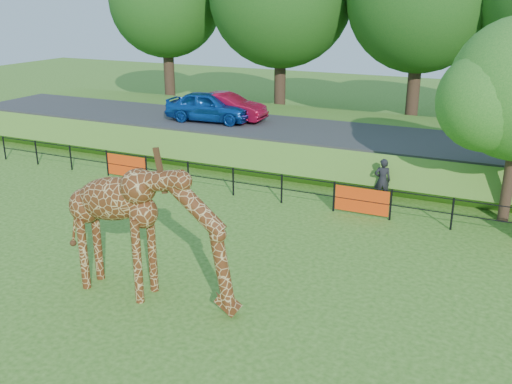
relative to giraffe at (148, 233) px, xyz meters
The scene contains 8 objects.
ground 1.79m from the giraffe, 33.31° to the right, with size 90.00×90.00×0.00m, color #326619.
giraffe is the anchor object (origin of this frame).
perimeter_fence 7.91m from the giraffe, 87.96° to the left, with size 28.07×0.10×1.10m, color black, non-canonical shape.
embankment 15.36m from the giraffe, 88.96° to the left, with size 40.00×9.00×1.30m, color #326619.
road 13.83m from the giraffe, 88.85° to the left, with size 40.00×5.00×0.12m, color #313133.
car_blue 14.75m from the giraffe, 113.74° to the left, with size 1.73×4.29×1.46m, color blue.
car_red 15.06m from the giraffe, 110.80° to the left, with size 1.41×4.04×1.33m, color maroon.
visitor 10.24m from the giraffe, 69.50° to the left, with size 0.60×0.39×1.65m, color black.
Camera 1 is at (7.56, -10.31, 7.25)m, focal length 40.00 mm.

